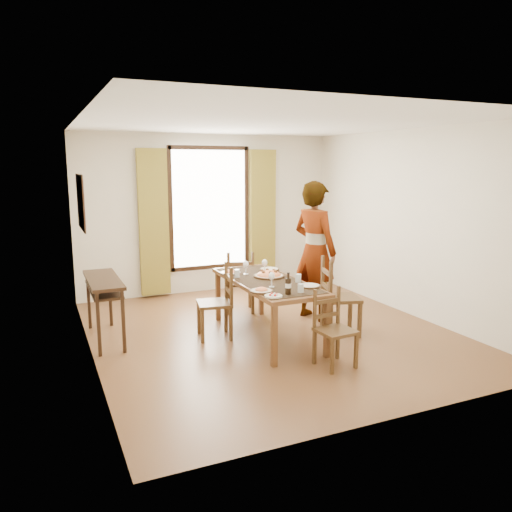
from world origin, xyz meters
name	(u,v)px	position (x,y,z in m)	size (l,w,h in m)	color
ground	(271,332)	(0.00, 0.00, 0.00)	(5.00, 5.00, 0.00)	#54361A
room_shell	(267,216)	(0.00, 0.13, 1.54)	(4.60, 5.10, 2.74)	beige
console_table	(103,287)	(-2.03, 0.60, 0.68)	(0.38, 1.20, 0.80)	black
dining_table	(267,285)	(-0.12, -0.12, 0.69)	(0.79, 1.95, 0.76)	brown
chair_west	(217,304)	(-0.70, 0.12, 0.44)	(0.49, 0.49, 0.95)	#50341A
chair_north	(240,284)	(-0.02, 1.04, 0.44)	(0.52, 0.52, 0.94)	#50341A
chair_south	(334,331)	(0.16, -1.27, 0.40)	(0.41, 0.41, 0.85)	#50341A
chair_east	(338,299)	(0.78, -0.40, 0.47)	(0.56, 0.56, 1.01)	#50341A
man	(315,251)	(0.85, 0.34, 0.99)	(0.68, 0.83, 1.97)	#95979D
plate_sw	(261,289)	(-0.43, -0.66, 0.78)	(0.27, 0.27, 0.05)	silver
plate_se	(309,284)	(0.19, -0.67, 0.78)	(0.27, 0.27, 0.05)	silver
plate_nw	(230,271)	(-0.41, 0.40, 0.78)	(0.27, 0.27, 0.05)	silver
plate_ne	(269,268)	(0.17, 0.40, 0.78)	(0.27, 0.27, 0.05)	silver
pasta_platter	(269,273)	(-0.03, 0.00, 0.81)	(0.40, 0.40, 0.10)	red
caprese_plate	(273,295)	(-0.40, -0.91, 0.78)	(0.20, 0.20, 0.04)	silver
wine_glass_a	(272,280)	(-0.23, -0.51, 0.85)	(0.08, 0.08, 0.18)	white
wine_glass_b	(265,266)	(0.03, 0.26, 0.85)	(0.08, 0.08, 0.18)	white
wine_glass_c	(246,267)	(-0.24, 0.27, 0.85)	(0.08, 0.08, 0.18)	white
tumbler_a	(298,278)	(0.18, -0.41, 0.81)	(0.07, 0.07, 0.10)	silver
tumbler_b	(237,273)	(-0.41, 0.16, 0.81)	(0.07, 0.07, 0.10)	silver
tumbler_c	(301,288)	(-0.04, -0.86, 0.81)	(0.07, 0.07, 0.10)	silver
wine_bottle	(288,283)	(-0.20, -0.88, 0.88)	(0.07, 0.07, 0.25)	black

